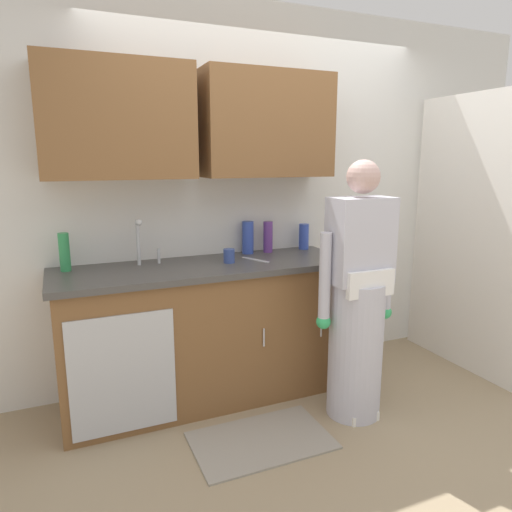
{
  "coord_description": "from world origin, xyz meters",
  "views": [
    {
      "loc": [
        -1.42,
        -2.18,
        1.62
      ],
      "look_at": [
        -0.25,
        0.55,
        1.0
      ],
      "focal_mm": 32.61,
      "sensor_mm": 36.0,
      "label": 1
    }
  ],
  "objects_px": {
    "person_at_sink": "(357,311)",
    "bottle_water_tall": "(248,237)",
    "knife_on_counter": "(256,260)",
    "bottle_soap": "(268,237)",
    "bottle_cleaner_spray": "(304,237)",
    "cup_by_sink": "(229,256)",
    "bottle_water_short": "(64,252)",
    "sink": "(150,271)"
  },
  "relations": [
    {
      "from": "person_at_sink",
      "to": "bottle_water_tall",
      "type": "bearing_deg",
      "value": 116.03
    },
    {
      "from": "bottle_water_tall",
      "to": "knife_on_counter",
      "type": "xyz_separation_m",
      "value": [
        -0.04,
        -0.24,
        -0.12
      ]
    },
    {
      "from": "bottle_soap",
      "to": "bottle_cleaner_spray",
      "type": "bearing_deg",
      "value": -0.07
    },
    {
      "from": "person_at_sink",
      "to": "cup_by_sink",
      "type": "bearing_deg",
      "value": 137.66
    },
    {
      "from": "person_at_sink",
      "to": "bottle_water_short",
      "type": "xyz_separation_m",
      "value": [
        -1.65,
        0.76,
        0.37
      ]
    },
    {
      "from": "sink",
      "to": "bottle_soap",
      "type": "distance_m",
      "value": 0.95
    },
    {
      "from": "sink",
      "to": "bottle_water_short",
      "type": "bearing_deg",
      "value": 162.29
    },
    {
      "from": "bottle_water_tall",
      "to": "bottle_water_short",
      "type": "relative_size",
      "value": 0.99
    },
    {
      "from": "bottle_cleaner_spray",
      "to": "knife_on_counter",
      "type": "bearing_deg",
      "value": -156.05
    },
    {
      "from": "sink",
      "to": "bottle_water_short",
      "type": "height_order",
      "value": "sink"
    },
    {
      "from": "bottle_water_tall",
      "to": "bottle_cleaner_spray",
      "type": "bearing_deg",
      "value": -1.84
    },
    {
      "from": "bottle_water_tall",
      "to": "cup_by_sink",
      "type": "xyz_separation_m",
      "value": [
        -0.23,
        -0.24,
        -0.07
      ]
    },
    {
      "from": "person_at_sink",
      "to": "bottle_water_tall",
      "type": "distance_m",
      "value": 0.98
    },
    {
      "from": "bottle_cleaner_spray",
      "to": "cup_by_sink",
      "type": "relative_size",
      "value": 2.09
    },
    {
      "from": "bottle_water_tall",
      "to": "person_at_sink",
      "type": "bearing_deg",
      "value": -63.97
    },
    {
      "from": "sink",
      "to": "bottle_cleaner_spray",
      "type": "distance_m",
      "value": 1.24
    },
    {
      "from": "person_at_sink",
      "to": "bottle_water_tall",
      "type": "xyz_separation_m",
      "value": [
        -0.4,
        0.82,
        0.37
      ]
    },
    {
      "from": "bottle_soap",
      "to": "knife_on_counter",
      "type": "height_order",
      "value": "bottle_soap"
    },
    {
      "from": "bottle_soap",
      "to": "bottle_water_tall",
      "type": "bearing_deg",
      "value": 174.6
    },
    {
      "from": "bottle_water_short",
      "to": "bottle_cleaner_spray",
      "type": "bearing_deg",
      "value": 1.61
    },
    {
      "from": "sink",
      "to": "person_at_sink",
      "type": "relative_size",
      "value": 0.31
    },
    {
      "from": "sink",
      "to": "bottle_water_short",
      "type": "xyz_separation_m",
      "value": [
        -0.49,
        0.16,
        0.13
      ]
    },
    {
      "from": "bottle_soap",
      "to": "cup_by_sink",
      "type": "relative_size",
      "value": 2.47
    },
    {
      "from": "bottle_soap",
      "to": "bottle_water_tall",
      "type": "height_order",
      "value": "bottle_water_tall"
    },
    {
      "from": "bottle_water_tall",
      "to": "cup_by_sink",
      "type": "distance_m",
      "value": 0.34
    },
    {
      "from": "bottle_water_short",
      "to": "cup_by_sink",
      "type": "relative_size",
      "value": 2.57
    },
    {
      "from": "bottle_cleaner_spray",
      "to": "bottle_water_short",
      "type": "distance_m",
      "value": 1.71
    },
    {
      "from": "bottle_water_tall",
      "to": "bottle_water_short",
      "type": "distance_m",
      "value": 1.25
    },
    {
      "from": "sink",
      "to": "cup_by_sink",
      "type": "relative_size",
      "value": 5.37
    },
    {
      "from": "bottle_soap",
      "to": "bottle_water_short",
      "type": "distance_m",
      "value": 1.4
    },
    {
      "from": "person_at_sink",
      "to": "bottle_cleaner_spray",
      "type": "bearing_deg",
      "value": 85.81
    },
    {
      "from": "bottle_water_short",
      "to": "knife_on_counter",
      "type": "xyz_separation_m",
      "value": [
        1.21,
        -0.17,
        -0.12
      ]
    },
    {
      "from": "sink",
      "to": "bottle_soap",
      "type": "xyz_separation_m",
      "value": [
        0.91,
        0.2,
        0.13
      ]
    },
    {
      "from": "knife_on_counter",
      "to": "bottle_cleaner_spray",
      "type": "bearing_deg",
      "value": 90.61
    },
    {
      "from": "bottle_soap",
      "to": "bottle_water_short",
      "type": "bearing_deg",
      "value": -178.03
    },
    {
      "from": "person_at_sink",
      "to": "bottle_cleaner_spray",
      "type": "xyz_separation_m",
      "value": [
        0.06,
        0.8,
        0.35
      ]
    },
    {
      "from": "bottle_soap",
      "to": "bottle_water_tall",
      "type": "relative_size",
      "value": 0.97
    },
    {
      "from": "sink",
      "to": "bottle_water_tall",
      "type": "relative_size",
      "value": 2.11
    },
    {
      "from": "bottle_cleaner_spray",
      "to": "bottle_water_short",
      "type": "xyz_separation_m",
      "value": [
        -1.71,
        -0.05,
        0.02
      ]
    },
    {
      "from": "knife_on_counter",
      "to": "bottle_soap",
      "type": "bearing_deg",
      "value": 115.76
    },
    {
      "from": "person_at_sink",
      "to": "bottle_soap",
      "type": "bearing_deg",
      "value": 107.11
    },
    {
      "from": "bottle_cleaner_spray",
      "to": "person_at_sink",
      "type": "bearing_deg",
      "value": -94.19
    }
  ]
}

